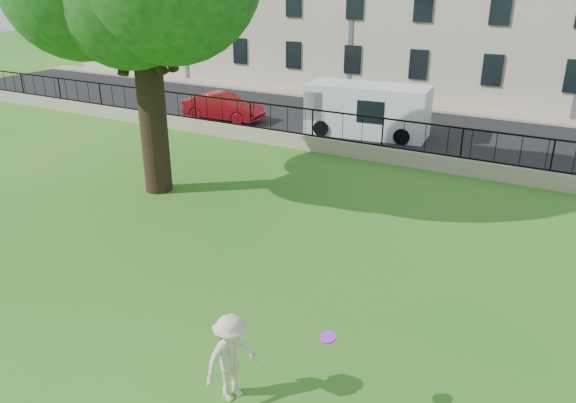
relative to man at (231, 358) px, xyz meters
The scene contains 9 objects.
ground 3.07m from the man, 145.30° to the left, with size 120.00×120.00×0.00m, color #27731B.
retaining_wall 13.91m from the man, 100.10° to the left, with size 50.00×0.40×0.60m, color tan.
iron_railing 13.91m from the man, 100.10° to the left, with size 50.00×0.05×1.13m.
street 18.57m from the man, 97.55° to the left, with size 60.00×9.00×0.01m, color black.
sidewalk 23.72m from the man, 95.90° to the left, with size 60.00×1.40×0.12m, color tan.
man is the anchor object (origin of this frame).
frisbee 1.76m from the man, 15.81° to the left, with size 0.27×0.27×0.03m, color #AC26DC.
red_sedan 19.84m from the man, 125.80° to the left, with size 1.40×4.02×1.33m, color red.
white_van 17.65m from the man, 104.46° to the left, with size 5.35×2.09×2.25m, color white.
Camera 1 is at (7.05, -7.96, 6.80)m, focal length 35.00 mm.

